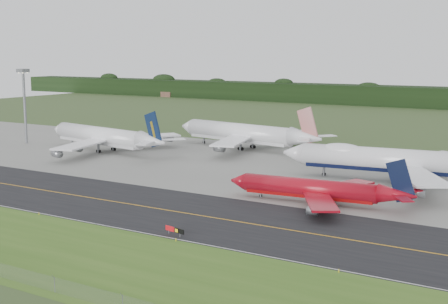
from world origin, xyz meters
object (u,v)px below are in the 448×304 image
(jet_navy_gold, at_px, (105,137))
(jet_star_tail, at_px, (246,134))
(taxiway_sign, at_px, (175,230))
(jet_ba_747, at_px, (401,161))
(jet_red_737, at_px, (319,190))
(floodlight_mast, at_px, (24,92))

(jet_navy_gold, height_order, jet_star_tail, jet_star_tail)
(jet_star_tail, distance_m, taxiway_sign, 102.22)
(jet_ba_747, relative_size, jet_navy_gold, 1.10)
(jet_ba_747, height_order, jet_red_737, jet_ba_747)
(jet_ba_747, xyz_separation_m, taxiway_sign, (-20.99, -67.05, -4.34))
(jet_ba_747, relative_size, taxiway_sign, 13.90)
(jet_star_tail, bearing_deg, floodlight_mast, -158.43)
(jet_ba_747, bearing_deg, jet_star_tail, 155.33)
(taxiway_sign, bearing_deg, floodlight_mast, 149.99)
(jet_ba_747, height_order, floodlight_mast, floodlight_mast)
(jet_ba_747, bearing_deg, floodlight_mast, -179.21)
(jet_ba_747, distance_m, jet_star_tail, 65.75)
(jet_ba_747, height_order, jet_star_tail, jet_ba_747)
(jet_ba_747, relative_size, jet_red_737, 1.53)
(jet_navy_gold, bearing_deg, floodlight_mast, -179.29)
(floodlight_mast, relative_size, taxiway_sign, 5.82)
(jet_red_737, height_order, taxiway_sign, jet_red_737)
(jet_ba_747, relative_size, jet_star_tail, 1.06)
(jet_star_tail, distance_m, floodlight_mast, 80.75)
(jet_red_737, distance_m, jet_navy_gold, 92.98)
(floodlight_mast, bearing_deg, jet_ba_747, 0.79)
(jet_red_737, xyz_separation_m, jet_navy_gold, (-87.98, 30.02, 1.79))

